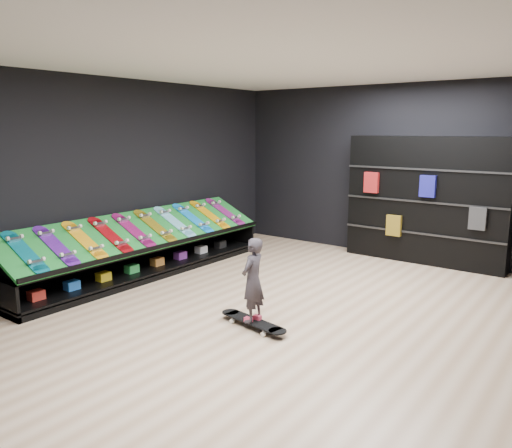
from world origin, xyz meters
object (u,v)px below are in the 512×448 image
Objects in this scene: back_shelving at (426,201)px; floor_skateboard at (253,324)px; child at (253,296)px; display_rack at (143,258)px.

back_shelving is 2.70× the size of floor_skateboard.
back_shelving reaches higher than child.
child reaches higher than display_rack.
child is (-0.00, 0.00, 0.34)m from floor_skateboard.
display_rack is 7.79× the size of child.
back_shelving is (3.24, 3.32, 0.81)m from display_rack.
display_rack reaches higher than floor_skateboard.
floor_skateboard is at bearing -98.12° from back_shelving.
child reaches higher than floor_skateboard.
display_rack is 4.71m from back_shelving.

